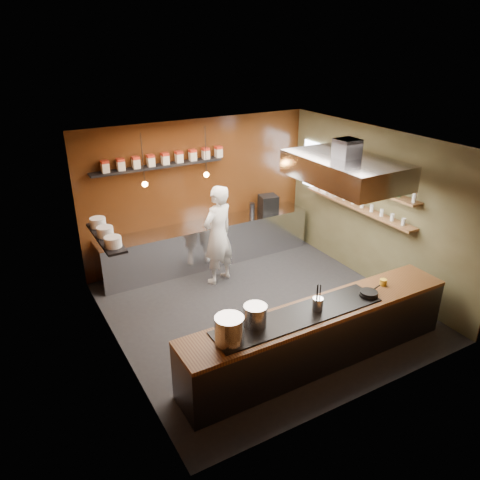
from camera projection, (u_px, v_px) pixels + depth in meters
floor at (261, 310)px, 8.35m from camera, size 5.00×5.00×0.00m
back_wall at (199, 192)px, 9.72m from camera, size 5.00×0.00×5.00m
left_wall at (114, 268)px, 6.61m from camera, size 0.00×5.00×5.00m
right_wall at (375, 207)px, 8.87m from camera, size 0.00×5.00×5.00m
ceiling at (265, 143)px, 7.13m from camera, size 5.00×5.00×0.00m
window_pane at (318, 167)px, 10.03m from camera, size 0.00×1.00×1.00m
prep_counter at (207, 244)px, 9.89m from camera, size 4.60×0.65×0.90m
pass_counter at (319, 335)px, 6.89m from camera, size 4.40×0.72×0.94m
tin_shelf at (158, 166)px, 8.92m from camera, size 2.60×0.26×0.04m
plate_shelf at (106, 237)px, 7.46m from camera, size 0.30×1.40×0.04m
bottle_shelf_upper at (360, 183)px, 8.86m from camera, size 0.26×2.80×0.04m
bottle_shelf_lower at (357, 207)px, 9.05m from camera, size 0.26×2.80×0.04m
extractor_hood at (345, 169)px, 7.60m from camera, size 1.20×2.00×0.72m
pendant_left at (145, 181)px, 8.19m from camera, size 0.10×0.10×0.95m
pendant_right at (206, 172)px, 8.73m from camera, size 0.10×0.10×0.95m
storage_tins at (165, 159)px, 8.93m from camera, size 2.43×0.13×0.22m
plate_stacks at (105, 232)px, 7.42m from camera, size 0.26×1.16×0.16m
bottles at (360, 176)px, 8.80m from camera, size 0.06×2.66×0.24m
wine_glasses at (357, 203)px, 9.02m from camera, size 0.07×2.37×0.13m
stockpot_large at (229, 330)px, 5.88m from camera, size 0.39×0.39×0.37m
stockpot_small at (255, 316)px, 6.24m from camera, size 0.35×0.35×0.30m
utensil_crock at (318, 304)px, 6.59m from camera, size 0.17×0.17×0.20m
frying_pan at (369, 293)px, 6.99m from camera, size 0.44×0.28×0.07m
butter_jar at (383, 282)px, 7.31m from camera, size 0.11×0.11×0.10m
espresso_machine at (268, 204)px, 10.29m from camera, size 0.44×0.42×0.37m
chef at (218, 235)px, 8.96m from camera, size 0.83×0.68×1.98m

